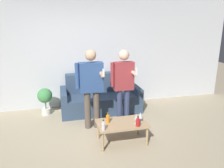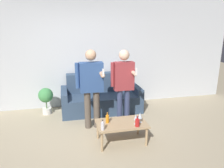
{
  "view_description": "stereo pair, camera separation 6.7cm",
  "coord_description": "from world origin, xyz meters",
  "px_view_note": "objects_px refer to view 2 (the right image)",
  "views": [
    {
      "loc": [
        -0.53,
        -3.43,
        2.11
      ],
      "look_at": [
        0.43,
        0.54,
        0.95
      ],
      "focal_mm": 35.0,
      "sensor_mm": 36.0,
      "label": 1
    },
    {
      "loc": [
        -0.46,
        -3.44,
        2.11
      ],
      "look_at": [
        0.43,
        0.54,
        0.95
      ],
      "focal_mm": 35.0,
      "sensor_mm": 36.0,
      "label": 2
    }
  ],
  "objects_px": {
    "coffee_table": "(121,125)",
    "bottle_orange": "(107,119)",
    "couch": "(101,98)",
    "person_standing_right": "(124,82)",
    "person_standing_left": "(91,84)"
  },
  "relations": [
    {
      "from": "coffee_table",
      "to": "bottle_orange",
      "type": "distance_m",
      "value": 0.28
    },
    {
      "from": "person_standing_left",
      "to": "person_standing_right",
      "type": "relative_size",
      "value": 1.01
    },
    {
      "from": "couch",
      "to": "person_standing_right",
      "type": "xyz_separation_m",
      "value": [
        0.33,
        -0.88,
        0.63
      ]
    },
    {
      "from": "couch",
      "to": "person_standing_left",
      "type": "relative_size",
      "value": 1.17
    },
    {
      "from": "bottle_orange",
      "to": "person_standing_left",
      "type": "height_order",
      "value": "person_standing_left"
    },
    {
      "from": "coffee_table",
      "to": "person_standing_left",
      "type": "xyz_separation_m",
      "value": [
        -0.44,
        0.7,
        0.6
      ]
    },
    {
      "from": "person_standing_right",
      "to": "couch",
      "type": "bearing_deg",
      "value": 110.31
    },
    {
      "from": "person_standing_left",
      "to": "person_standing_right",
      "type": "bearing_deg",
      "value": 0.98
    },
    {
      "from": "person_standing_left",
      "to": "person_standing_right",
      "type": "distance_m",
      "value": 0.66
    },
    {
      "from": "person_standing_left",
      "to": "person_standing_right",
      "type": "xyz_separation_m",
      "value": [
        0.66,
        0.01,
        0.0
      ]
    },
    {
      "from": "couch",
      "to": "person_standing_right",
      "type": "relative_size",
      "value": 1.19
    },
    {
      "from": "coffee_table",
      "to": "bottle_orange",
      "type": "bearing_deg",
      "value": 166.27
    },
    {
      "from": "couch",
      "to": "person_standing_left",
      "type": "distance_m",
      "value": 1.14
    },
    {
      "from": "person_standing_left",
      "to": "couch",
      "type": "bearing_deg",
      "value": 69.32
    },
    {
      "from": "person_standing_right",
      "to": "person_standing_left",
      "type": "bearing_deg",
      "value": -179.02
    }
  ]
}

